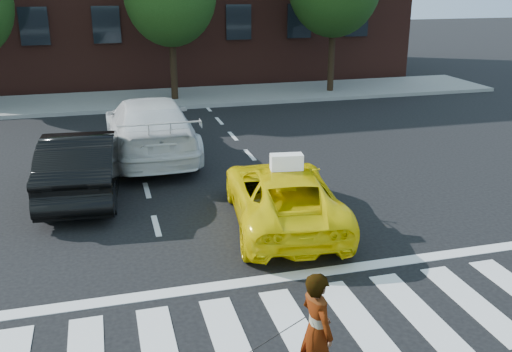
# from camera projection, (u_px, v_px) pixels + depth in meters

# --- Properties ---
(ground) EXTENTS (120.00, 120.00, 0.00)m
(ground) POSITION_uv_depth(u_px,v_px,m) (297.00, 332.00, 8.40)
(ground) COLOR black
(ground) RESTS_ON ground
(crosswalk) EXTENTS (13.00, 2.40, 0.01)m
(crosswalk) POSITION_uv_depth(u_px,v_px,m) (297.00, 332.00, 8.40)
(crosswalk) COLOR silver
(crosswalk) RESTS_ON ground
(stop_line) EXTENTS (12.00, 0.30, 0.01)m
(stop_line) POSITION_uv_depth(u_px,v_px,m) (266.00, 280.00, 9.85)
(stop_line) COLOR silver
(stop_line) RESTS_ON ground
(sidewalk_far) EXTENTS (30.00, 4.00, 0.15)m
(sidewalk_far) POSITION_uv_depth(u_px,v_px,m) (162.00, 99.00, 24.32)
(sidewalk_far) COLOR slate
(sidewalk_far) RESTS_ON ground
(taxi) EXTENTS (2.69, 4.81, 1.27)m
(taxi) POSITION_uv_depth(u_px,v_px,m) (283.00, 195.00, 11.94)
(taxi) COLOR yellow
(taxi) RESTS_ON ground
(black_sedan) EXTENTS (2.02, 4.82, 1.55)m
(black_sedan) POSITION_uv_depth(u_px,v_px,m) (83.00, 163.00, 13.57)
(black_sedan) COLOR black
(black_sedan) RESTS_ON ground
(white_suv) EXTENTS (2.45, 5.93, 1.71)m
(white_suv) POSITION_uv_depth(u_px,v_px,m) (150.00, 127.00, 16.54)
(white_suv) COLOR white
(white_suv) RESTS_ON ground
(woman) EXTENTS (0.49, 0.64, 1.58)m
(woman) POSITION_uv_depth(u_px,v_px,m) (317.00, 330.00, 7.10)
(woman) COLOR #999999
(woman) RESTS_ON ground
(taxi_sign) EXTENTS (0.68, 0.36, 0.32)m
(taxi_sign) POSITION_uv_depth(u_px,v_px,m) (287.00, 162.00, 11.50)
(taxi_sign) COLOR white
(taxi_sign) RESTS_ON taxi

